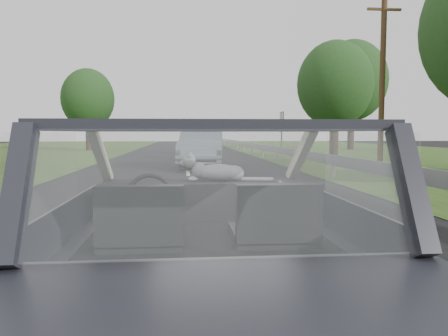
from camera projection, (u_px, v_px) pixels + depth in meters
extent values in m
plane|color=black|center=(207.00, 336.00, 2.98)|extent=(140.00, 140.00, 0.00)
cube|color=black|center=(207.00, 232.00, 2.92)|extent=(1.80, 4.00, 1.45)
cube|color=black|center=(203.00, 199.00, 3.53)|extent=(1.58, 0.45, 0.30)
cube|color=#26272B|center=(142.00, 219.00, 2.58)|extent=(0.50, 0.72, 0.42)
cube|color=#26272B|center=(275.00, 216.00, 2.66)|extent=(0.50, 0.72, 0.42)
torus|color=black|center=(150.00, 197.00, 3.19)|extent=(0.36, 0.36, 0.04)
ellipsoid|color=#9E9E9E|center=(219.00, 171.00, 3.51)|extent=(0.54, 0.23, 0.24)
cube|color=#A1A3A6|center=(330.00, 159.00, 13.25)|extent=(0.05, 90.00, 0.32)
imported|color=#ACB7C7|center=(202.00, 147.00, 17.91)|extent=(2.34, 4.98, 1.59)
cube|color=#1E6231|center=(282.00, 133.00, 29.22)|extent=(0.12, 1.12, 2.80)
cylinder|color=brown|center=(382.00, 80.00, 17.94)|extent=(0.31, 0.31, 7.11)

